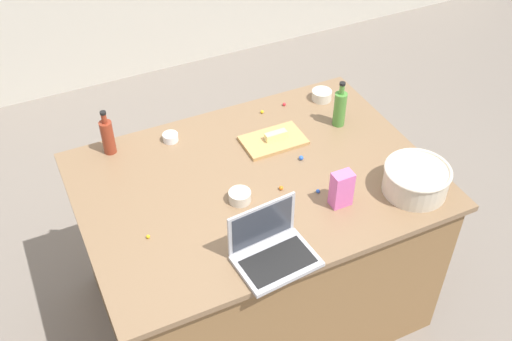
{
  "coord_description": "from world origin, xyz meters",
  "views": [
    {
      "loc": [
        -0.87,
        -1.85,
        2.74
      ],
      "look_at": [
        0.0,
        0.0,
        0.95
      ],
      "focal_mm": 42.5,
      "sensor_mm": 36.0,
      "label": 1
    }
  ],
  "objects_px": {
    "laptop": "(272,249)",
    "bottle_olive": "(340,108)",
    "bottle_soy": "(108,136)",
    "butter_stick_left": "(276,135)",
    "mixing_bowl_large": "(416,179)",
    "ramekin_wide": "(240,196)",
    "ramekin_medium": "(322,95)",
    "candy_bag": "(342,189)",
    "cutting_board": "(273,140)",
    "ramekin_small": "(170,137)"
  },
  "relations": [
    {
      "from": "bottle_olive",
      "to": "ramekin_wide",
      "type": "bearing_deg",
      "value": -156.4
    },
    {
      "from": "mixing_bowl_large",
      "to": "bottle_soy",
      "type": "xyz_separation_m",
      "value": [
        -1.15,
        0.84,
        0.03
      ]
    },
    {
      "from": "butter_stick_left",
      "to": "ramekin_medium",
      "type": "xyz_separation_m",
      "value": [
        0.38,
        0.22,
        -0.01
      ]
    },
    {
      "from": "bottle_soy",
      "to": "ramekin_wide",
      "type": "distance_m",
      "value": 0.71
    },
    {
      "from": "bottle_olive",
      "to": "cutting_board",
      "type": "relative_size",
      "value": 0.81
    },
    {
      "from": "ramekin_small",
      "to": "ramekin_medium",
      "type": "bearing_deg",
      "value": -0.55
    },
    {
      "from": "bottle_soy",
      "to": "bottle_olive",
      "type": "bearing_deg",
      "value": -14.11
    },
    {
      "from": "laptop",
      "to": "mixing_bowl_large",
      "type": "relative_size",
      "value": 1.11
    },
    {
      "from": "ramekin_small",
      "to": "cutting_board",
      "type": "bearing_deg",
      "value": -26.69
    },
    {
      "from": "laptop",
      "to": "bottle_olive",
      "type": "xyz_separation_m",
      "value": [
        0.7,
        0.64,
        0.05
      ]
    },
    {
      "from": "cutting_board",
      "to": "ramekin_small",
      "type": "height_order",
      "value": "ramekin_small"
    },
    {
      "from": "candy_bag",
      "to": "ramekin_wide",
      "type": "bearing_deg",
      "value": 152.27
    },
    {
      "from": "laptop",
      "to": "ramekin_wide",
      "type": "bearing_deg",
      "value": 87.09
    },
    {
      "from": "laptop",
      "to": "mixing_bowl_large",
      "type": "distance_m",
      "value": 0.75
    },
    {
      "from": "cutting_board",
      "to": "mixing_bowl_large",
      "type": "bearing_deg",
      "value": -54.67
    },
    {
      "from": "mixing_bowl_large",
      "to": "butter_stick_left",
      "type": "bearing_deg",
      "value": 124.5
    },
    {
      "from": "cutting_board",
      "to": "ramekin_medium",
      "type": "relative_size",
      "value": 2.86
    },
    {
      "from": "bottle_soy",
      "to": "butter_stick_left",
      "type": "distance_m",
      "value": 0.8
    },
    {
      "from": "mixing_bowl_large",
      "to": "candy_bag",
      "type": "relative_size",
      "value": 1.74
    },
    {
      "from": "laptop",
      "to": "bottle_soy",
      "type": "distance_m",
      "value": 1.0
    },
    {
      "from": "butter_stick_left",
      "to": "ramekin_medium",
      "type": "distance_m",
      "value": 0.44
    },
    {
      "from": "laptop",
      "to": "butter_stick_left",
      "type": "height_order",
      "value": "laptop"
    },
    {
      "from": "laptop",
      "to": "cutting_board",
      "type": "distance_m",
      "value": 0.73
    },
    {
      "from": "bottle_olive",
      "to": "butter_stick_left",
      "type": "relative_size",
      "value": 2.24
    },
    {
      "from": "butter_stick_left",
      "to": "bottle_olive",
      "type": "bearing_deg",
      "value": -1.6
    },
    {
      "from": "laptop",
      "to": "ramekin_medium",
      "type": "xyz_separation_m",
      "value": [
        0.73,
        0.87,
        -0.02
      ]
    },
    {
      "from": "bottle_soy",
      "to": "ramekin_medium",
      "type": "xyz_separation_m",
      "value": [
        1.13,
        -0.05,
        -0.07
      ]
    },
    {
      "from": "ramekin_small",
      "to": "ramekin_wide",
      "type": "xyz_separation_m",
      "value": [
        0.13,
        -0.53,
        0.01
      ]
    },
    {
      "from": "ramekin_wide",
      "to": "candy_bag",
      "type": "xyz_separation_m",
      "value": [
        0.38,
        -0.2,
        0.06
      ]
    },
    {
      "from": "butter_stick_left",
      "to": "ramekin_small",
      "type": "height_order",
      "value": "butter_stick_left"
    },
    {
      "from": "bottle_olive",
      "to": "ramekin_wide",
      "type": "relative_size",
      "value": 2.51
    },
    {
      "from": "cutting_board",
      "to": "candy_bag",
      "type": "bearing_deg",
      "value": -82.26
    },
    {
      "from": "bottle_olive",
      "to": "bottle_soy",
      "type": "height_order",
      "value": "bottle_olive"
    },
    {
      "from": "ramekin_small",
      "to": "ramekin_wide",
      "type": "height_order",
      "value": "ramekin_wide"
    },
    {
      "from": "bottle_olive",
      "to": "ramekin_wide",
      "type": "height_order",
      "value": "bottle_olive"
    },
    {
      "from": "laptop",
      "to": "bottle_olive",
      "type": "bearing_deg",
      "value": 42.71
    },
    {
      "from": "laptop",
      "to": "bottle_soy",
      "type": "bearing_deg",
      "value": 113.75
    },
    {
      "from": "ramekin_medium",
      "to": "butter_stick_left",
      "type": "bearing_deg",
      "value": -150.41
    },
    {
      "from": "mixing_bowl_large",
      "to": "ramekin_small",
      "type": "relative_size",
      "value": 3.91
    },
    {
      "from": "ramekin_medium",
      "to": "mixing_bowl_large",
      "type": "bearing_deg",
      "value": -89.01
    },
    {
      "from": "bottle_soy",
      "to": "ramekin_wide",
      "type": "xyz_separation_m",
      "value": [
        0.42,
        -0.57,
        -0.07
      ]
    },
    {
      "from": "ramekin_medium",
      "to": "bottle_olive",
      "type": "bearing_deg",
      "value": -98.42
    },
    {
      "from": "bottle_olive",
      "to": "candy_bag",
      "type": "xyz_separation_m",
      "value": [
        -0.29,
        -0.5,
        -0.01
      ]
    },
    {
      "from": "bottle_soy",
      "to": "candy_bag",
      "type": "xyz_separation_m",
      "value": [
        0.81,
        -0.77,
        -0.01
      ]
    },
    {
      "from": "ramekin_medium",
      "to": "candy_bag",
      "type": "distance_m",
      "value": 0.8
    },
    {
      "from": "mixing_bowl_large",
      "to": "bottle_soy",
      "type": "distance_m",
      "value": 1.42
    },
    {
      "from": "mixing_bowl_large",
      "to": "ramekin_small",
      "type": "height_order",
      "value": "mixing_bowl_large"
    },
    {
      "from": "butter_stick_left",
      "to": "mixing_bowl_large",
      "type": "bearing_deg",
      "value": -55.5
    },
    {
      "from": "ramekin_wide",
      "to": "candy_bag",
      "type": "relative_size",
      "value": 0.58
    },
    {
      "from": "bottle_olive",
      "to": "candy_bag",
      "type": "distance_m",
      "value": 0.58
    }
  ]
}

